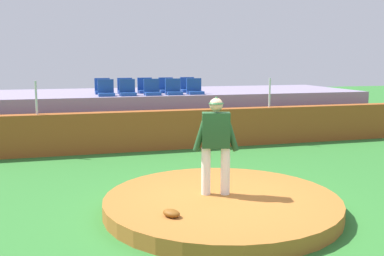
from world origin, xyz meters
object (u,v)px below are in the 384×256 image
object	(u,v)px
baseball	(207,180)
stadium_chair_8	(166,88)
fielding_glove	(171,213)
stadium_chair_5	(103,89)
stadium_chair_3	(173,90)
stadium_chair_7	(145,88)
stadium_chair_1	(128,90)
pitcher	(216,138)
stadium_chair_4	(195,89)
stadium_chair_9	(188,87)
stadium_chair_6	(125,89)
stadium_chair_2	(152,90)
stadium_chair_0	(106,91)

from	to	relation	value
baseball	stadium_chair_8	bearing A→B (deg)	84.47
fielding_glove	stadium_chair_5	world-z (taller)	stadium_chair_5
stadium_chair_3	stadium_chair_7	xyz separation A→B (m)	(-0.74, 0.93, 0.00)
baseball	stadium_chair_1	distance (m)	5.95
stadium_chair_3	pitcher	bearing A→B (deg)	83.23
stadium_chair_3	stadium_chair_4	size ratio (longest dim) A/B	1.00
stadium_chair_1	stadium_chair_8	distance (m)	1.65
baseball	stadium_chair_4	size ratio (longest dim) A/B	0.15
stadium_chair_7	stadium_chair_9	distance (m)	1.45
stadium_chair_4	stadium_chair_6	bearing A→B (deg)	-22.51
stadium_chair_1	stadium_chair_6	xyz separation A→B (m)	(0.04, 0.88, 0.00)
stadium_chair_6	stadium_chair_9	size ratio (longest dim) A/B	1.00
stadium_chair_2	stadium_chair_6	size ratio (longest dim) A/B	1.00
stadium_chair_9	stadium_chair_0	bearing A→B (deg)	17.88
stadium_chair_1	stadium_chair_2	size ratio (longest dim) A/B	1.00
stadium_chair_0	stadium_chair_2	xyz separation A→B (m)	(1.40, -0.04, 0.00)
fielding_glove	baseball	bearing A→B (deg)	115.32
stadium_chair_5	stadium_chair_9	distance (m)	2.84
stadium_chair_0	stadium_chair_5	size ratio (longest dim) A/B	1.00
stadium_chair_5	stadium_chair_9	xyz separation A→B (m)	(2.84, 0.01, 0.00)
stadium_chair_8	stadium_chair_4	bearing A→B (deg)	130.63
fielding_glove	stadium_chair_4	bearing A→B (deg)	130.20
stadium_chair_4	stadium_chair_7	bearing A→B (deg)	-32.29
stadium_chair_3	stadium_chair_5	distance (m)	2.32
baseball	stadium_chair_0	world-z (taller)	stadium_chair_0
stadium_chair_5	stadium_chair_9	size ratio (longest dim) A/B	1.00
stadium_chair_7	stadium_chair_9	bearing A→B (deg)	179.99
stadium_chair_2	stadium_chair_1	bearing A→B (deg)	-1.77
stadium_chair_6	stadium_chair_7	size ratio (longest dim) A/B	1.00
baseball	stadium_chair_0	xyz separation A→B (m)	(-1.41, 5.75, 1.34)
stadium_chair_7	pitcher	bearing A→B (deg)	89.76
pitcher	stadium_chair_7	world-z (taller)	stadium_chair_7
stadium_chair_7	stadium_chair_8	distance (m)	0.70
baseball	stadium_chair_9	world-z (taller)	stadium_chair_9
pitcher	stadium_chair_8	xyz separation A→B (m)	(0.73, 7.37, 0.39)
stadium_chair_9	stadium_chair_7	bearing A→B (deg)	-0.01
stadium_chair_4	stadium_chair_5	distance (m)	2.97
pitcher	stadium_chair_0	distance (m)	6.66
pitcher	stadium_chair_4	size ratio (longest dim) A/B	3.41
baseball	stadium_chair_1	size ratio (longest dim) A/B	0.15
baseball	stadium_chair_2	distance (m)	5.87
fielding_glove	stadium_chair_5	distance (m)	8.41
pitcher	stadium_chair_3	xyz separation A→B (m)	(0.77, 6.48, 0.39)
stadium_chair_7	baseball	bearing A→B (deg)	90.52
stadium_chair_0	stadium_chair_7	world-z (taller)	same
stadium_chair_4	stadium_chair_6	world-z (taller)	same
stadium_chair_2	stadium_chair_9	distance (m)	1.69
stadium_chair_3	stadium_chair_1	bearing A→B (deg)	-0.71
fielding_glove	stadium_chair_8	size ratio (longest dim) A/B	0.60
stadium_chair_8	stadium_chair_6	bearing A→B (deg)	-0.45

